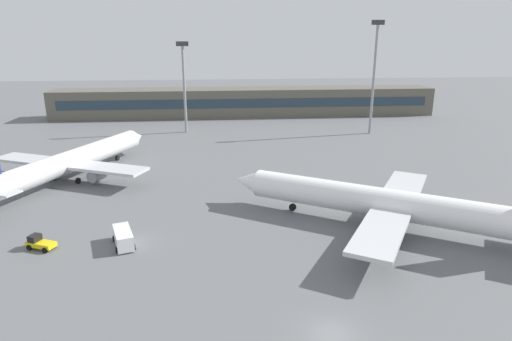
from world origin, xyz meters
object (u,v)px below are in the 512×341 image
baggage_tug_yellow (40,243)px  floodlight_tower_east (184,81)px  airplane_mid (73,161)px  floodlight_tower_west (374,71)px  airplane_near (384,203)px  service_van_white (123,237)px

baggage_tug_yellow → floodlight_tower_east: floodlight_tower_east is taller
baggage_tug_yellow → floodlight_tower_east: 70.70m
airplane_mid → floodlight_tower_west: (68.26, 33.08, 13.37)m
airplane_near → airplane_mid: bearing=151.8°
floodlight_tower_east → airplane_near: bearing=-64.7°
floodlight_tower_west → floodlight_tower_east: (-50.02, 6.18, -2.71)m
service_van_white → floodlight_tower_west: floodlight_tower_west is taller
baggage_tug_yellow → service_van_white: 10.27m
floodlight_tower_east → airplane_mid: bearing=-114.9°
baggage_tug_yellow → floodlight_tower_east: size_ratio=0.16×
airplane_mid → floodlight_tower_west: size_ratio=1.44×
airplane_near → service_van_white: 34.85m
airplane_near → floodlight_tower_east: size_ratio=1.72×
airplane_near → airplane_mid: airplane_near is taller
floodlight_tower_west → floodlight_tower_east: size_ratio=1.22×
floodlight_tower_west → baggage_tug_yellow: bearing=-136.0°
baggage_tug_yellow → floodlight_tower_east: (13.98, 68.02, 13.26)m
airplane_mid → baggage_tug_yellow: bearing=-81.6°
airplane_near → baggage_tug_yellow: (-44.94, -2.40, -2.73)m
airplane_mid → floodlight_tower_east: 44.59m
airplane_near → baggage_tug_yellow: bearing=-176.9°
service_van_white → floodlight_tower_east: floodlight_tower_east is taller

